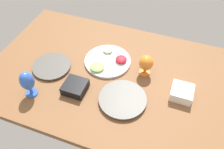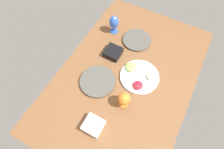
{
  "view_description": "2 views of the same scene",
  "coord_description": "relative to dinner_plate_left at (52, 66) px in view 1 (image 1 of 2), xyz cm",
  "views": [
    {
      "loc": [
        37.47,
        -95.36,
        112.69
      ],
      "look_at": [
        3.86,
        -3.34,
        3.59
      ],
      "focal_mm": 36.9,
      "sensor_mm": 36.0,
      "label": 1
    },
    {
      "loc": [
        71.43,
        25.02,
        133.85
      ],
      "look_at": [
        6.06,
        -10.14,
        3.59
      ],
      "focal_mm": 30.12,
      "sensor_mm": 36.0,
      "label": 2
    }
  ],
  "objects": [
    {
      "name": "square_bowl_black",
      "position": [
        23.52,
        -11.84,
        2.04
      ],
      "size": [
        13.65,
        13.65,
        5.5
      ],
      "color": "black",
      "rests_on": "ground_plane"
    },
    {
      "name": "fruit_platter",
      "position": [
        33.83,
        17.47,
        0.39
      ],
      "size": [
        31.72,
        31.72,
        4.9
      ],
      "color": "silver",
      "rests_on": "ground_plane"
    },
    {
      "name": "square_bowl_white",
      "position": [
        85.64,
        5.76,
        2.55
      ],
      "size": [
        12.82,
        12.82,
        6.4
      ],
      "color": "white",
      "rests_on": "ground_plane"
    },
    {
      "name": "dinner_plate_left",
      "position": [
        0.0,
        0.0,
        0.0
      ],
      "size": [
        25.57,
        25.57,
        1.95
      ],
      "color": "silver",
      "rests_on": "ground_plane"
    },
    {
      "name": "ground_plane",
      "position": [
        37.72,
        8.13,
        -3.02
      ],
      "size": [
        160.0,
        104.0,
        4.0
      ],
      "primitive_type": "cube",
      "color": "brown"
    },
    {
      "name": "hurricane_glass_orange",
      "position": [
        60.24,
        16.65,
        7.87
      ],
      "size": [
        9.29,
        9.29,
        14.56
      ],
      "color": "orange",
      "rests_on": "ground_plane"
    },
    {
      "name": "dinner_plate_right",
      "position": [
        53.55,
        -9.74,
        0.24
      ],
      "size": [
        28.64,
        28.64,
        2.41
      ],
      "color": "silver",
      "rests_on": "ground_plane"
    },
    {
      "name": "hurricane_glass_blue",
      "position": [
        -0.16,
        -23.66,
        10.15
      ],
      "size": [
        8.4,
        8.4,
        18.5
      ],
      "color": "blue",
      "rests_on": "ground_plane"
    }
  ]
}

